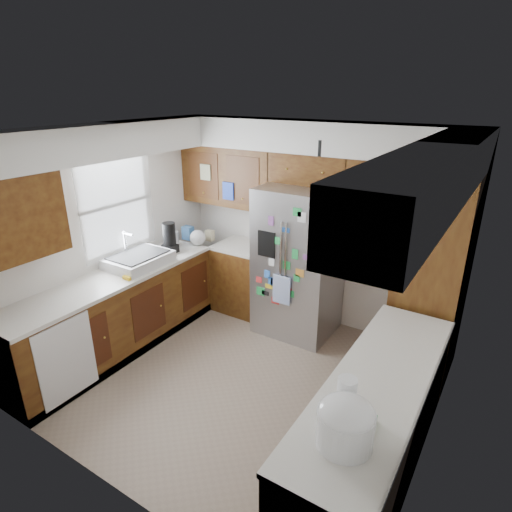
# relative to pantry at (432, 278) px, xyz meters

# --- Properties ---
(floor) EXTENTS (3.60, 3.60, 0.00)m
(floor) POSITION_rel_pantry_xyz_m (-1.50, -1.15, -1.07)
(floor) COLOR gray
(floor) RESTS_ON ground
(room_shell) EXTENTS (3.64, 3.24, 2.52)m
(room_shell) POSITION_rel_pantry_xyz_m (-1.61, -0.79, 0.75)
(room_shell) COLOR silver
(room_shell) RESTS_ON ground
(left_counter_run) EXTENTS (1.36, 3.20, 0.92)m
(left_counter_run) POSITION_rel_pantry_xyz_m (-2.86, -1.12, -0.65)
(left_counter_run) COLOR #3C1A0B
(left_counter_run) RESTS_ON ground
(right_counter_run) EXTENTS (0.63, 2.25, 0.92)m
(right_counter_run) POSITION_rel_pantry_xyz_m (0.00, -1.62, -0.65)
(right_counter_run) COLOR #3C1A0B
(right_counter_run) RESTS_ON ground
(pantry) EXTENTS (0.60, 0.90, 2.15)m
(pantry) POSITION_rel_pantry_xyz_m (0.00, 0.00, 0.00)
(pantry) COLOR #3C1A0B
(pantry) RESTS_ON ground
(fridge) EXTENTS (0.90, 0.79, 1.80)m
(fridge) POSITION_rel_pantry_xyz_m (-1.50, 0.05, -0.17)
(fridge) COLOR #A4A4A9
(fridge) RESTS_ON ground
(bridge_cabinet) EXTENTS (0.96, 0.34, 0.35)m
(bridge_cabinet) POSITION_rel_pantry_xyz_m (-1.50, 0.28, 0.90)
(bridge_cabinet) COLOR #3C1A0B
(bridge_cabinet) RESTS_ON fridge
(fridge_top_items) EXTENTS (0.72, 0.30, 0.29)m
(fridge_top_items) POSITION_rel_pantry_xyz_m (-1.52, 0.22, 1.20)
(fridge_top_items) COLOR blue
(fridge_top_items) RESTS_ON bridge_cabinet
(sink_assembly) EXTENTS (0.52, 0.73, 0.37)m
(sink_assembly) POSITION_rel_pantry_xyz_m (-3.00, -1.05, -0.09)
(sink_assembly) COLOR silver
(sink_assembly) RESTS_ON left_counter_run
(left_counter_clutter) EXTENTS (0.43, 0.89, 0.38)m
(left_counter_clutter) POSITION_rel_pantry_xyz_m (-2.96, -0.34, -0.02)
(left_counter_clutter) COLOR black
(left_counter_clutter) RESTS_ON left_counter_run
(rice_cooker) EXTENTS (0.34, 0.33, 0.29)m
(rice_cooker) POSITION_rel_pantry_xyz_m (-0.00, -2.30, -0.00)
(rice_cooker) COLOR white
(rice_cooker) RESTS_ON right_counter_run
(paper_towel) EXTENTS (0.12, 0.12, 0.27)m
(paper_towel) POSITION_rel_pantry_xyz_m (-0.08, -2.09, -0.02)
(paper_towel) COLOR white
(paper_towel) RESTS_ON right_counter_run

